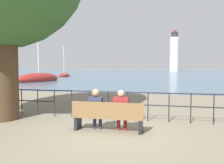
{
  "coord_description": "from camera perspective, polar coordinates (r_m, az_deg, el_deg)",
  "views": [
    {
      "loc": [
        1.53,
        -6.3,
        1.89
      ],
      "look_at": [
        0.0,
        0.5,
        1.45
      ],
      "focal_mm": 35.0,
      "sensor_mm": 36.0,
      "label": 1
    }
  ],
  "objects": [
    {
      "name": "park_bench",
      "position": [
        6.58,
        -1.1,
        -9.06
      ],
      "size": [
        2.15,
        0.45,
        0.9
      ],
      "color": "brown",
      "rests_on": "ground_plane"
    },
    {
      "name": "seated_person_right",
      "position": [
        6.53,
        2.4,
        -7.01
      ],
      "size": [
        0.45,
        0.35,
        1.25
      ],
      "color": "maroon",
      "rests_on": "ground_plane"
    },
    {
      "name": "sailboat_2",
      "position": [
        33.5,
        -18.59,
        0.82
      ],
      "size": [
        4.34,
        8.12,
        9.33
      ],
      "rotation": [
        0.0,
        0.0,
        -0.24
      ],
      "color": "maroon",
      "rests_on": "ground_plane"
    },
    {
      "name": "harbor_lighthouse",
      "position": [
        140.86,
        15.97,
        7.51
      ],
      "size": [
        5.64,
        5.64,
        25.47
      ],
      "color": "beige",
      "rests_on": "ground_plane"
    },
    {
      "name": "promenade_railing",
      "position": [
        8.03,
        1.56,
        -4.94
      ],
      "size": [
        13.84,
        0.04,
        1.05
      ],
      "color": "black",
      "rests_on": "ground_plane"
    },
    {
      "name": "ground_plane",
      "position": [
        6.75,
        -0.95,
        -12.63
      ],
      "size": [
        1000.0,
        1000.0,
        0.0
      ],
      "primitive_type": "plane",
      "color": "#7A705B"
    },
    {
      "name": "harbor_water",
      "position": [
        165.92,
        12.17,
        2.86
      ],
      "size": [
        600.0,
        300.0,
        0.01
      ],
      "color": "slate",
      "rests_on": "ground_plane"
    },
    {
      "name": "sailboat_1",
      "position": [
        51.87,
        -12.4,
        1.71
      ],
      "size": [
        3.59,
        5.62,
        7.33
      ],
      "rotation": [
        0.0,
        0.0,
        0.24
      ],
      "color": "maroon",
      "rests_on": "ground_plane"
    },
    {
      "name": "seated_person_left",
      "position": [
        6.7,
        -4.18,
        -6.64
      ],
      "size": [
        0.41,
        0.35,
        1.26
      ],
      "color": "#2D3347",
      "rests_on": "ground_plane"
    }
  ]
}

